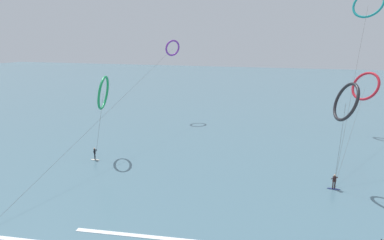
% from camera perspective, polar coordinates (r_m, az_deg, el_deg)
% --- Properties ---
extents(sea_water, '(400.00, 200.00, 0.08)m').
position_cam_1_polar(sea_water, '(120.15, 13.18, 4.64)').
color(sea_water, slate).
rests_on(sea_water, ground).
extents(surfer_navy, '(1.40, 0.72, 1.70)m').
position_cam_1_polar(surfer_navy, '(42.26, 21.70, -9.26)').
color(surfer_navy, navy).
rests_on(surfer_navy, ground).
extents(surfer_ivory, '(1.40, 0.73, 1.70)m').
position_cam_1_polar(surfer_ivory, '(50.25, -15.23, -5.34)').
color(surfer_ivory, silver).
rests_on(surfer_ivory, ground).
extents(kite_emerald, '(2.52, 5.24, 11.23)m').
position_cam_1_polar(kite_emerald, '(50.72, -13.95, 4.23)').
color(kite_emerald, '#199351').
rests_on(kite_emerald, ground).
extents(kite_charcoal, '(3.23, 4.64, 11.65)m').
position_cam_1_polar(kite_charcoal, '(41.07, 23.31, 2.66)').
color(kite_charcoal, black).
rests_on(kite_charcoal, ground).
extents(kite_violet, '(3.72, 51.00, 16.08)m').
position_cam_1_polar(kite_violet, '(74.22, -3.16, 11.34)').
color(kite_violet, purple).
rests_on(kite_violet, ground).
extents(kite_teal, '(6.33, 21.67, 23.13)m').
position_cam_1_polar(kite_teal, '(59.57, 26.27, 16.25)').
color(kite_teal, teal).
rests_on(kite_teal, ground).
extents(kite_crimson, '(8.12, 29.12, 10.84)m').
position_cam_1_polar(kite_crimson, '(66.83, 25.91, 4.87)').
color(kite_crimson, red).
rests_on(kite_crimson, ground).
extents(wave_crest_far, '(13.05, 2.36, 0.12)m').
position_cam_1_polar(wave_crest_far, '(31.11, -6.56, -18.10)').
color(wave_crest_far, white).
rests_on(wave_crest_far, ground).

